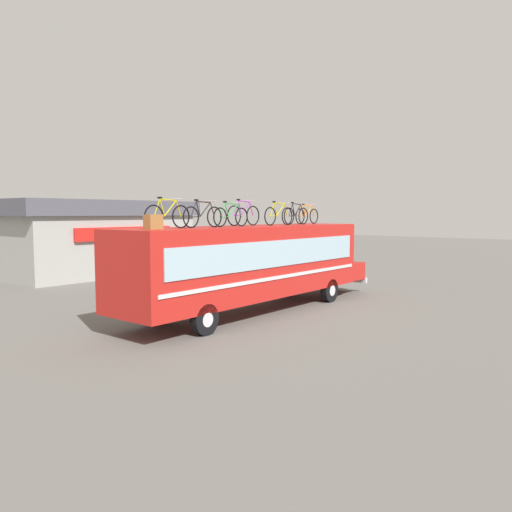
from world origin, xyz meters
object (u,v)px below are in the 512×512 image
(luggage_bag_1, at_px, (153,222))
(rooftop_bicycle_1, at_px, (168,215))
(bus, at_px, (253,262))
(rooftop_bicycle_7, at_px, (307,215))
(rooftop_bicycle_3, at_px, (231,216))
(rooftop_bicycle_5, at_px, (279,215))
(rooftop_bicycle_6, at_px, (296,215))
(rooftop_bicycle_2, at_px, (203,216))
(rooftop_bicycle_4, at_px, (244,215))

(luggage_bag_1, bearing_deg, rooftop_bicycle_1, 11.07)
(bus, distance_m, rooftop_bicycle_7, 4.38)
(bus, distance_m, luggage_bag_1, 4.91)
(rooftop_bicycle_3, distance_m, rooftop_bicycle_7, 5.34)
(rooftop_bicycle_5, xyz_separation_m, rooftop_bicycle_6, (1.43, 0.18, -0.00))
(rooftop_bicycle_2, distance_m, rooftop_bicycle_7, 6.74)
(rooftop_bicycle_3, bearing_deg, luggage_bag_1, -178.56)
(rooftop_bicycle_1, height_order, rooftop_bicycle_2, rooftop_bicycle_1)
(bus, height_order, rooftop_bicycle_5, rooftop_bicycle_5)
(rooftop_bicycle_2, bearing_deg, bus, 3.79)
(rooftop_bicycle_2, relative_size, rooftop_bicycle_5, 0.97)
(rooftop_bicycle_6, bearing_deg, luggage_bag_1, -178.43)
(bus, height_order, rooftop_bicycle_7, rooftop_bicycle_7)
(rooftop_bicycle_1, bearing_deg, bus, 0.91)
(rooftop_bicycle_1, bearing_deg, rooftop_bicycle_5, -1.13)
(rooftop_bicycle_4, relative_size, rooftop_bicycle_6, 1.06)
(bus, height_order, luggage_bag_1, luggage_bag_1)
(luggage_bag_1, distance_m, rooftop_bicycle_6, 7.43)
(rooftop_bicycle_1, relative_size, rooftop_bicycle_5, 0.99)
(rooftop_bicycle_3, bearing_deg, rooftop_bicycle_7, 4.80)
(rooftop_bicycle_1, xyz_separation_m, rooftop_bicycle_2, (1.34, -0.11, -0.02))
(rooftop_bicycle_1, height_order, rooftop_bicycle_6, rooftop_bicycle_1)
(rooftop_bicycle_1, height_order, rooftop_bicycle_7, rooftop_bicycle_1)
(rooftop_bicycle_3, bearing_deg, rooftop_bicycle_5, -1.42)
(rooftop_bicycle_5, height_order, rooftop_bicycle_6, rooftop_bicycle_5)
(rooftop_bicycle_3, distance_m, rooftop_bicycle_4, 1.36)
(rooftop_bicycle_1, bearing_deg, rooftop_bicycle_4, 6.78)
(bus, xyz_separation_m, rooftop_bicycle_2, (-2.68, -0.18, 1.67))
(rooftop_bicycle_5, distance_m, rooftop_bicycle_7, 2.76)
(rooftop_bicycle_4, height_order, rooftop_bicycle_6, rooftop_bicycle_4)
(luggage_bag_1, xyz_separation_m, rooftop_bicycle_2, (1.99, 0.01, 0.16))
(rooftop_bicycle_6, bearing_deg, rooftop_bicycle_1, -179.34)
(rooftop_bicycle_1, xyz_separation_m, rooftop_bicycle_3, (2.74, -0.04, -0.03))
(luggage_bag_1, height_order, rooftop_bicycle_5, rooftop_bicycle_5)
(bus, height_order, rooftop_bicycle_2, rooftop_bicycle_2)
(bus, xyz_separation_m, luggage_bag_1, (-4.67, -0.19, 1.50))
(rooftop_bicycle_7, bearing_deg, rooftop_bicycle_4, 179.03)
(bus, bearing_deg, rooftop_bicycle_4, 93.17)
(luggage_bag_1, distance_m, rooftop_bicycle_3, 3.39)
(luggage_bag_1, bearing_deg, rooftop_bicycle_6, 1.57)
(bus, relative_size, rooftop_bicycle_6, 7.32)
(rooftop_bicycle_7, bearing_deg, bus, -175.16)
(rooftop_bicycle_5, xyz_separation_m, rooftop_bicycle_7, (2.71, 0.51, -0.02))
(rooftop_bicycle_2, xyz_separation_m, rooftop_bicycle_3, (1.40, 0.07, -0.01))
(bus, relative_size, rooftop_bicycle_5, 7.03)
(luggage_bag_1, height_order, rooftop_bicycle_2, rooftop_bicycle_2)
(rooftop_bicycle_2, relative_size, rooftop_bicycle_3, 0.99)
(rooftop_bicycle_5, height_order, rooftop_bicycle_7, rooftop_bicycle_5)
(rooftop_bicycle_2, relative_size, rooftop_bicycle_7, 0.99)
(bus, distance_m, rooftop_bicycle_3, 2.10)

